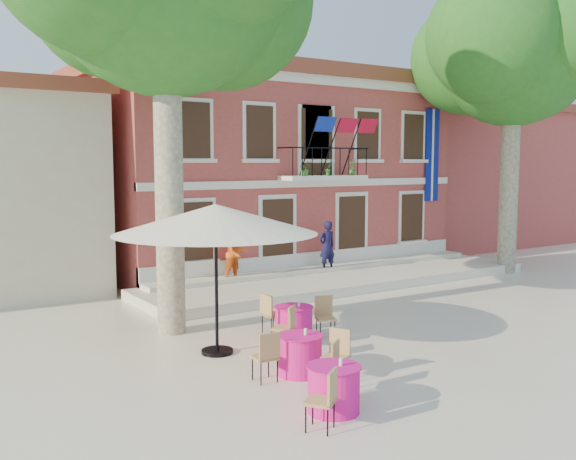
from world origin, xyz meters
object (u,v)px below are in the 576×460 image
Objects in this scene: patio_umbrella at (216,219)px; pedestrian_navy at (327,246)px; cafe_table_0 at (294,321)px; cafe_table_1 at (334,387)px; cafe_table_2 at (300,353)px; pedestrian_orange at (236,253)px; plane_tree_east at (514,51)px.

pedestrian_navy is (7.04, 5.47, -1.68)m from patio_umbrella.
cafe_table_0 is 4.30m from cafe_table_1.
cafe_table_0 and cafe_table_2 have the same top height.
pedestrian_orange is at bearing 69.80° from cafe_table_1.
pedestrian_navy reaches higher than cafe_table_0.
pedestrian_navy is at bearing 37.88° from patio_umbrella.
pedestrian_navy is 0.98× the size of pedestrian_orange.
cafe_table_0 is 1.03× the size of cafe_table_1.
patio_umbrella is at bearing 179.03° from cafe_table_0.
cafe_table_2 is at bearing -123.32° from pedestrian_orange.
pedestrian_navy is 0.97× the size of cafe_table_1.
pedestrian_navy is 3.43m from pedestrian_orange.
patio_umbrella is 9.07m from pedestrian_navy.
cafe_table_0 is at bearing 47.80° from pedestrian_navy.
pedestrian_orange is at bearing 165.54° from plane_tree_east.
cafe_table_1 is (-1.85, -3.88, -0.01)m from cafe_table_0.
patio_umbrella is 3.27m from cafe_table_2.
cafe_table_1 is (-3.52, -9.57, -0.77)m from pedestrian_orange.
patio_umbrella is at bearing -135.13° from pedestrian_orange.
plane_tree_east is 9.67m from pedestrian_navy.
pedestrian_orange is at bearing 69.28° from cafe_table_2.
pedestrian_orange is 10.23m from cafe_table_1.
pedestrian_navy reaches higher than cafe_table_2.
plane_tree_east is 12.25m from pedestrian_orange.
cafe_table_0 is at bearing 58.51° from cafe_table_2.
pedestrian_orange is 0.95× the size of cafe_table_2.
patio_umbrella reaches higher than cafe_table_0.
plane_tree_east is 14.76m from patio_umbrella.
plane_tree_east is 16.91m from cafe_table_1.
plane_tree_east reaches higher than cafe_table_2.
patio_umbrella is at bearing 107.94° from cafe_table_2.
cafe_table_2 is at bearing 50.54° from pedestrian_navy.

